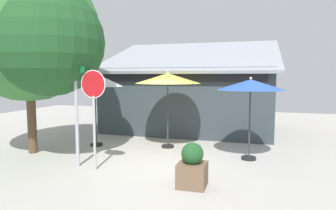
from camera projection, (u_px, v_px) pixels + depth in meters
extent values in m
cube|color=#ADA8A0|center=(160.00, 166.00, 8.52)|extent=(28.00, 28.00, 0.10)
cube|color=#333D42|center=(191.00, 99.00, 13.97)|extent=(7.32, 4.64, 2.88)
cube|color=#999EA8|center=(190.00, 56.00, 13.62)|extent=(7.82, 5.14, 1.71)
cube|color=black|center=(178.00, 76.00, 11.60)|extent=(6.72, 0.16, 0.44)
cylinder|color=#A8AAB2|center=(77.00, 117.00, 8.17)|extent=(0.09, 0.09, 2.81)
cube|color=#116B38|center=(75.00, 70.00, 8.04)|extent=(0.83, 0.43, 0.16)
cube|color=#116B38|center=(75.00, 78.00, 8.06)|extent=(0.43, 0.83, 0.16)
cube|color=white|center=(66.00, 70.00, 8.37)|extent=(0.07, 0.06, 0.16)
cylinder|color=#A8AAB2|center=(94.00, 133.00, 7.91)|extent=(0.07, 0.07, 2.01)
cylinder|color=white|center=(93.00, 84.00, 7.78)|extent=(0.75, 0.05, 0.75)
cylinder|color=red|center=(93.00, 84.00, 7.78)|extent=(0.70, 0.06, 0.70)
cylinder|color=black|center=(97.00, 145.00, 10.74)|extent=(0.44, 0.44, 0.08)
cylinder|color=#333335|center=(96.00, 116.00, 10.64)|extent=(0.05, 0.05, 2.22)
cone|color=white|center=(95.00, 80.00, 10.51)|extent=(1.96, 1.96, 0.48)
sphere|color=silver|center=(95.00, 72.00, 10.49)|extent=(0.08, 0.08, 0.08)
cylinder|color=black|center=(168.00, 146.00, 10.50)|extent=(0.44, 0.44, 0.08)
cylinder|color=#333335|center=(168.00, 115.00, 10.39)|extent=(0.05, 0.05, 2.33)
cone|color=#EAD14C|center=(168.00, 78.00, 10.26)|extent=(2.31, 2.31, 0.35)
sphere|color=silver|center=(168.00, 72.00, 10.24)|extent=(0.08, 0.08, 0.08)
cylinder|color=black|center=(249.00, 158.00, 8.98)|extent=(0.44, 0.44, 0.08)
cylinder|color=#333335|center=(250.00, 124.00, 8.88)|extent=(0.05, 0.05, 2.17)
cone|color=#2D56B7|center=(251.00, 85.00, 8.76)|extent=(2.00, 2.00, 0.32)
sphere|color=silver|center=(251.00, 78.00, 8.74)|extent=(0.08, 0.08, 0.08)
cylinder|color=brown|center=(32.00, 119.00, 9.67)|extent=(0.28, 0.28, 2.28)
sphere|color=#387538|center=(28.00, 30.00, 9.39)|extent=(4.54, 4.54, 4.54)
sphere|color=#1E4C23|center=(49.00, 42.00, 8.54)|extent=(3.18, 3.18, 3.18)
cube|color=brown|center=(192.00, 175.00, 6.76)|extent=(0.64, 0.64, 0.55)
sphere|color=#1E4C23|center=(192.00, 154.00, 6.71)|extent=(0.51, 0.51, 0.51)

